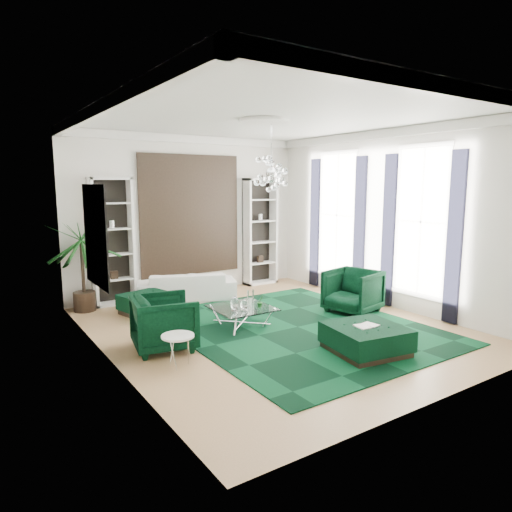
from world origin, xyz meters
TOP-DOWN VIEW (x-y plane):
  - floor at (0.00, 0.00)m, footprint 6.00×7.00m
  - ceiling at (0.00, 0.00)m, footprint 6.00×7.00m
  - wall_back at (0.00, 3.51)m, footprint 6.00×0.02m
  - wall_front at (0.00, -3.51)m, footprint 6.00×0.02m
  - wall_left at (-3.01, 0.00)m, footprint 0.02×7.00m
  - wall_right at (3.01, 0.00)m, footprint 0.02×7.00m
  - crown_molding at (0.00, 0.00)m, footprint 6.00×7.00m
  - ceiling_medallion at (0.00, 0.30)m, footprint 0.90×0.90m
  - tapestry at (0.00, 3.46)m, footprint 2.50×0.06m
  - shelving_left at (-1.95, 3.31)m, footprint 0.90×0.38m
  - shelving_right at (1.95, 3.31)m, footprint 0.90×0.38m
  - painting at (-2.97, 0.60)m, footprint 0.04×1.30m
  - window_near at (2.99, -0.90)m, footprint 0.03×1.10m
  - curtain_near_a at (2.96, -1.68)m, footprint 0.07×0.30m
  - curtain_near_b at (2.96, -0.12)m, footprint 0.07×0.30m
  - window_far at (2.99, 1.50)m, footprint 0.03×1.10m
  - curtain_far_a at (2.96, 0.72)m, footprint 0.07×0.30m
  - curtain_far_b at (2.96, 2.28)m, footprint 0.07×0.30m
  - rug at (0.37, -0.28)m, footprint 4.20×5.00m
  - sofa at (-0.44, 2.80)m, footprint 2.37×1.58m
  - armchair_left at (-2.11, 0.06)m, footprint 1.13×1.11m
  - armchair_right at (1.97, -0.09)m, footprint 1.19×1.17m
  - coffee_table at (-0.44, 0.39)m, footprint 1.10×1.10m
  - ottoman_side at (-1.62, 2.16)m, footprint 1.14×1.14m
  - ottoman_front at (0.47, -1.87)m, footprint 1.25×1.25m
  - book at (0.47, -1.87)m, footprint 0.37×0.25m
  - side_table at (-2.23, -0.73)m, footprint 0.62×0.62m
  - palm at (-2.65, 3.12)m, footprint 1.87×1.87m
  - chandelier at (0.22, 0.39)m, footprint 0.96×0.96m
  - table_plant at (-0.17, 0.17)m, footprint 0.14×0.12m

SIDE VIEW (x-z plane):
  - floor at x=0.00m, z-range -0.02..0.00m
  - rug at x=0.37m, z-range 0.00..0.02m
  - coffee_table at x=-0.44m, z-range 0.00..0.37m
  - ottoman_side at x=-1.62m, z-range 0.00..0.41m
  - ottoman_front at x=0.47m, z-range 0.00..0.44m
  - side_table at x=-2.23m, z-range 0.00..0.46m
  - sofa at x=-0.44m, z-range 0.00..0.64m
  - armchair_left at x=-2.11m, z-range 0.00..0.89m
  - book at x=0.47m, z-range 0.44..0.46m
  - armchair_right at x=1.97m, z-range 0.00..0.90m
  - table_plant at x=-0.17m, z-range 0.37..0.60m
  - palm at x=-2.65m, z-range 0.00..2.46m
  - shelving_left at x=-1.95m, z-range 0.00..2.80m
  - shelving_right at x=1.95m, z-range 0.00..2.80m
  - curtain_near_a at x=2.96m, z-range 0.02..3.27m
  - curtain_near_b at x=2.96m, z-range 0.02..3.27m
  - curtain_far_a at x=2.96m, z-range 0.02..3.27m
  - curtain_far_b at x=2.96m, z-range 0.02..3.27m
  - painting at x=-2.97m, z-range 1.05..2.65m
  - wall_back at x=0.00m, z-range 0.00..3.80m
  - wall_front at x=0.00m, z-range 0.00..3.80m
  - wall_left at x=-3.01m, z-range 0.00..3.80m
  - wall_right at x=3.01m, z-range 0.00..3.80m
  - tapestry at x=0.00m, z-range 0.50..3.30m
  - window_near at x=2.99m, z-range 0.45..3.35m
  - window_far at x=2.99m, z-range 0.45..3.35m
  - chandelier at x=0.22m, z-range 2.49..3.21m
  - crown_molding at x=0.00m, z-range 3.61..3.79m
  - ceiling_medallion at x=0.00m, z-range 3.75..3.79m
  - ceiling at x=0.00m, z-range 3.80..3.82m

